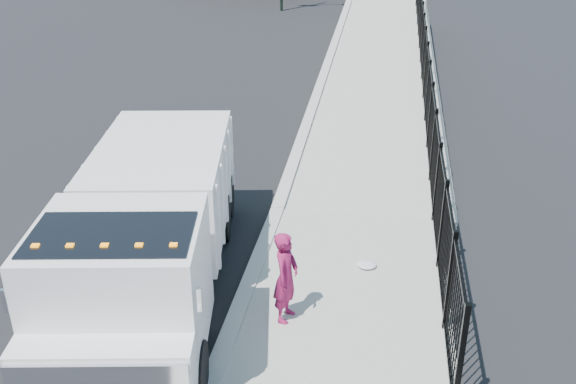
# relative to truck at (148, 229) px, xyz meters

# --- Properties ---
(ground) EXTENTS (120.00, 120.00, 0.00)m
(ground) POSITION_rel_truck_xyz_m (1.62, -0.18, -1.47)
(ground) COLOR black
(ground) RESTS_ON ground
(ramp) EXTENTS (3.95, 24.06, 3.19)m
(ramp) POSITION_rel_truck_xyz_m (3.75, 15.82, -1.47)
(ramp) COLOR #9E998E
(ramp) RESTS_ON ground
(iron_fence) EXTENTS (0.10, 28.00, 1.80)m
(iron_fence) POSITION_rel_truck_xyz_m (5.17, 11.82, -0.57)
(iron_fence) COLOR black
(iron_fence) RESTS_ON ground
(truck) EXTENTS (3.67, 7.91, 2.61)m
(truck) POSITION_rel_truck_xyz_m (0.00, 0.00, 0.00)
(truck) COLOR black
(truck) RESTS_ON ground
(worker) EXTENTS (0.50, 0.66, 1.64)m
(worker) POSITION_rel_truck_xyz_m (2.48, -0.32, -0.53)
(worker) COLOR maroon
(worker) RESTS_ON sidewalk
(debris) EXTENTS (0.39, 0.39, 0.10)m
(debris) POSITION_rel_truck_xyz_m (3.78, 1.58, -1.30)
(debris) COLOR silver
(debris) RESTS_ON sidewalk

